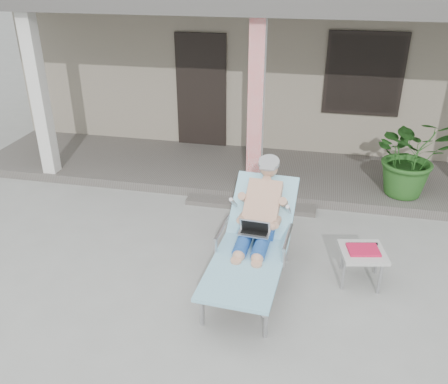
# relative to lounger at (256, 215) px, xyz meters

# --- Properties ---
(ground) EXTENTS (60.00, 60.00, 0.00)m
(ground) POSITION_rel_lounger_xyz_m (-0.32, -0.16, -0.83)
(ground) COLOR #9E9E99
(ground) RESTS_ON ground
(house) EXTENTS (10.40, 5.40, 3.30)m
(house) POSITION_rel_lounger_xyz_m (-0.32, 6.34, 0.84)
(house) COLOR gray
(house) RESTS_ON ground
(porch_deck) EXTENTS (10.00, 2.00, 0.15)m
(porch_deck) POSITION_rel_lounger_xyz_m (-0.32, 2.84, -0.75)
(porch_deck) COLOR #605B56
(porch_deck) RESTS_ON ground
(porch_overhang) EXTENTS (10.00, 2.30, 2.85)m
(porch_overhang) POSITION_rel_lounger_xyz_m (-0.32, 2.79, 1.96)
(porch_overhang) COLOR silver
(porch_overhang) RESTS_ON porch_deck
(porch_step) EXTENTS (2.00, 0.30, 0.07)m
(porch_step) POSITION_rel_lounger_xyz_m (-0.32, 1.69, -0.79)
(porch_step) COLOR #605B56
(porch_step) RESTS_ON ground
(lounger) EXTENTS (0.90, 2.10, 1.34)m
(lounger) POSITION_rel_lounger_xyz_m (0.00, 0.00, 0.00)
(lounger) COLOR #B7B7BC
(lounger) RESTS_ON ground
(side_table) EXTENTS (0.59, 0.59, 0.45)m
(side_table) POSITION_rel_lounger_xyz_m (1.24, 0.13, -0.44)
(side_table) COLOR beige
(side_table) RESTS_ON ground
(potted_palm) EXTENTS (1.33, 1.21, 1.27)m
(potted_palm) POSITION_rel_lounger_xyz_m (2.01, 2.36, -0.04)
(potted_palm) COLOR #26591E
(potted_palm) RESTS_ON porch_deck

